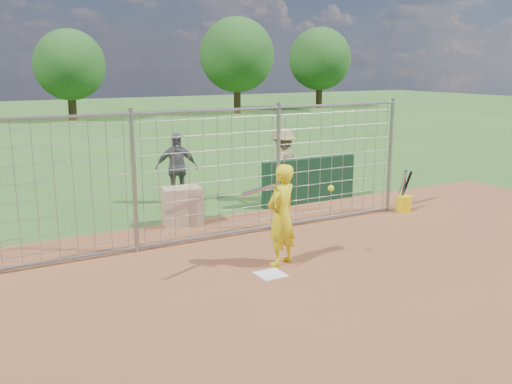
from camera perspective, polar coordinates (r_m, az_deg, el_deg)
ground at (r=9.48m, az=0.82°, el=-7.92°), size 100.00×100.00×0.00m
infield_dirt at (r=7.28m, az=13.30°, el=-14.92°), size 18.00×18.00×0.00m
home_plate at (r=9.32m, az=1.45°, el=-8.24°), size 0.43×0.43×0.02m
dugout_wall at (r=14.03m, az=5.36°, el=1.16°), size 2.60×0.20×1.10m
batter at (r=9.55m, az=2.55°, el=-2.32°), size 0.74×0.61×1.73m
bystander_b at (r=13.95m, az=-7.96°, el=2.38°), size 1.10×0.70×1.75m
bystander_c at (r=14.20m, az=2.73°, el=2.75°), size 1.32×1.07×1.78m
equipment_bin at (r=12.17m, az=-7.41°, el=-1.40°), size 0.89×0.69×0.80m
equipment_in_play at (r=9.07m, az=2.15°, el=0.25°), size 1.79×0.41×0.18m
bucket_with_bats at (r=13.56m, az=14.56°, el=-0.91°), size 0.34×0.39×0.98m
backstop_fence at (r=10.85m, az=-4.52°, el=1.60°), size 9.08×0.08×2.60m
tree_line at (r=36.58m, az=-18.04°, el=12.65°), size 44.66×6.72×6.48m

